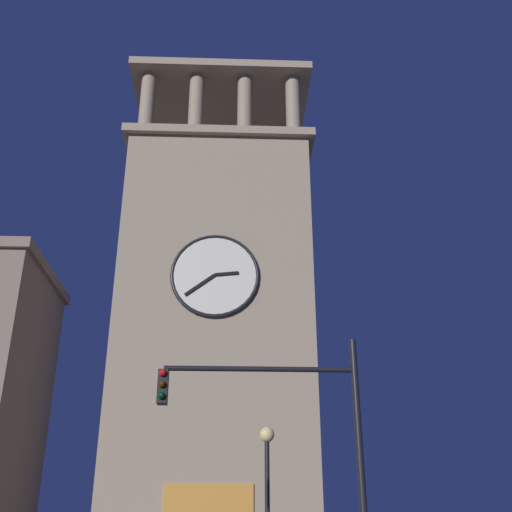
# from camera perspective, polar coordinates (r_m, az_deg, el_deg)

# --- Properties ---
(clocktower) EXTENTS (8.80, 8.24, 26.07)m
(clocktower) POSITION_cam_1_polar(r_m,az_deg,el_deg) (28.85, -3.69, -8.26)
(clocktower) COLOR gray
(clocktower) RESTS_ON ground_plane
(traffic_signal_near) EXTENTS (4.48, 0.41, 6.38)m
(traffic_signal_near) POSITION_cam_1_polar(r_m,az_deg,el_deg) (14.11, 3.56, -16.18)
(traffic_signal_near) COLOR black
(traffic_signal_near) RESTS_ON ground_plane
(street_lamp) EXTENTS (0.44, 0.44, 5.21)m
(street_lamp) POSITION_cam_1_polar(r_m,az_deg,el_deg) (18.97, 1.03, -19.97)
(street_lamp) COLOR black
(street_lamp) RESTS_ON ground_plane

